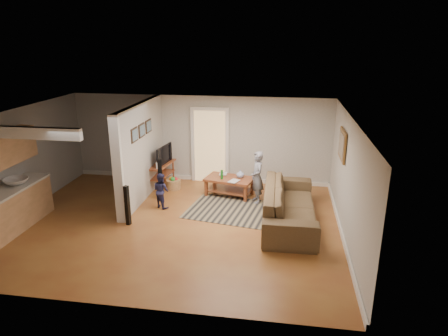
{
  "coord_description": "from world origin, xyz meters",
  "views": [
    {
      "loc": [
        2.4,
        -8.0,
        4.05
      ],
      "look_at": [
        1.03,
        0.89,
        1.1
      ],
      "focal_mm": 32.0,
      "sensor_mm": 36.0,
      "label": 1
    }
  ],
  "objects": [
    {
      "name": "sofa",
      "position": [
        2.6,
        0.5,
        0.0
      ],
      "size": [
        1.18,
        2.94,
        0.85
      ],
      "primitive_type": "imported",
      "rotation": [
        0.0,
        0.0,
        1.58
      ],
      "color": "#4C3D26",
      "rests_on": "ground"
    },
    {
      "name": "coffee_table",
      "position": [
        1.03,
        1.92,
        0.38
      ],
      "size": [
        1.38,
        0.99,
        0.74
      ],
      "rotation": [
        0.0,
        0.0,
        -0.22
      ],
      "color": "maroon",
      "rests_on": "ground"
    },
    {
      "name": "toddler",
      "position": [
        -0.55,
        0.86,
        0.0
      ],
      "size": [
        0.55,
        0.52,
        0.89
      ],
      "primitive_type": "imported",
      "rotation": [
        0.0,
        0.0,
        2.57
      ],
      "color": "#212145",
      "rests_on": "ground"
    },
    {
      "name": "ground",
      "position": [
        0.0,
        0.0,
        0.0
      ],
      "size": [
        7.5,
        7.5,
        0.0
      ],
      "primitive_type": "plane",
      "color": "brown",
      "rests_on": "ground"
    },
    {
      "name": "area_rug",
      "position": [
        1.29,
        0.92,
        0.01
      ],
      "size": [
        2.51,
        2.01,
        0.01
      ],
      "primitive_type": "cube",
      "rotation": [
        0.0,
        0.0,
        -0.17
      ],
      "color": "black",
      "rests_on": "ground"
    },
    {
      "name": "room_shell",
      "position": [
        -1.07,
        0.43,
        1.46
      ],
      "size": [
        7.54,
        6.02,
        2.52
      ],
      "color": "#A5A49E",
      "rests_on": "ground"
    },
    {
      "name": "child",
      "position": [
        1.77,
        1.55,
        0.0
      ],
      "size": [
        0.47,
        0.57,
        1.35
      ],
      "primitive_type": "imported",
      "rotation": [
        0.0,
        0.0,
        -1.22
      ],
      "color": "slate",
      "rests_on": "ground"
    },
    {
      "name": "toy_basket",
      "position": [
        -0.6,
        2.14,
        0.15
      ],
      "size": [
        0.41,
        0.41,
        0.37
      ],
      "color": "olive",
      "rests_on": "ground"
    },
    {
      "name": "tv_console",
      "position": [
        -0.94,
        2.19,
        0.64
      ],
      "size": [
        0.57,
        1.17,
        0.97
      ],
      "rotation": [
        0.0,
        0.0,
        -0.13
      ],
      "color": "maroon",
      "rests_on": "ground"
    },
    {
      "name": "speaker_right",
      "position": [
        -0.73,
        1.4,
        0.55
      ],
      "size": [
        0.14,
        0.14,
        1.1
      ],
      "primitive_type": "cube",
      "rotation": [
        0.0,
        0.0,
        0.33
      ],
      "color": "black",
      "rests_on": "ground"
    },
    {
      "name": "speaker_left",
      "position": [
        -1.0,
        -0.2,
        0.47
      ],
      "size": [
        0.11,
        0.11,
        0.93
      ],
      "primitive_type": "cube",
      "rotation": [
        0.0,
        0.0,
        -0.24
      ],
      "color": "black",
      "rests_on": "ground"
    }
  ]
}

